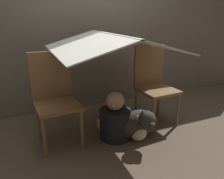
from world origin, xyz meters
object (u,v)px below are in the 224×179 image
at_px(person_front, 115,120).
at_px(dog, 139,123).
at_px(chair_right, 154,82).
at_px(chair_left, 55,95).

relative_size(person_front, dog, 1.15).
relative_size(chair_right, person_front, 1.79).
height_order(chair_left, person_front, chair_left).
xyz_separation_m(chair_right, dog, (-0.39, -0.34, -0.34)).
relative_size(chair_right, dog, 2.06).
height_order(chair_left, dog, chair_left).
bearing_deg(dog, person_front, 151.19).
distance_m(chair_right, dog, 0.62).
bearing_deg(chair_left, dog, -25.85).
xyz_separation_m(chair_left, person_front, (0.61, -0.21, -0.31)).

